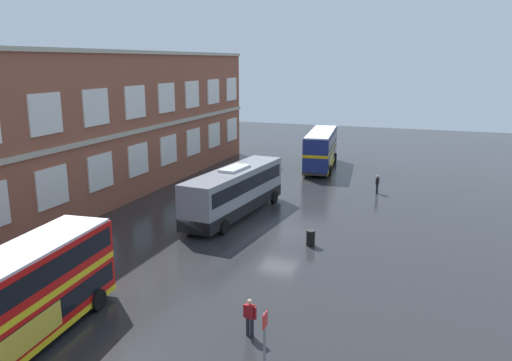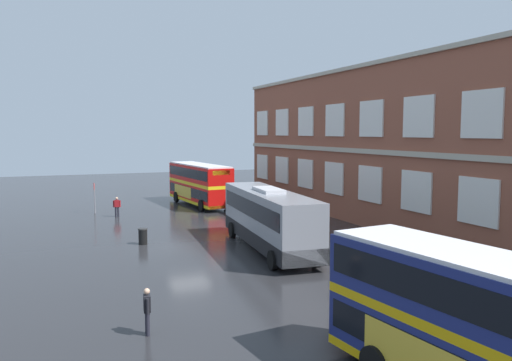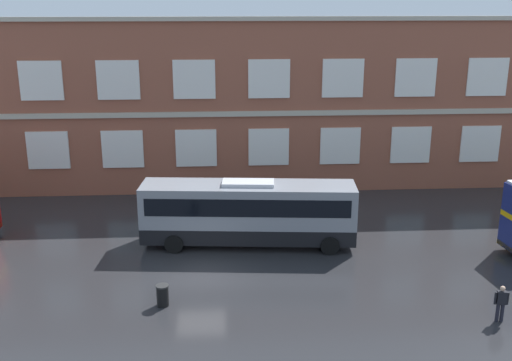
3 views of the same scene
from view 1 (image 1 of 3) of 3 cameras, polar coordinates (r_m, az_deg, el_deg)
ground_plane at (r=35.87m, az=-0.51°, el=-5.51°), size 120.00×120.00×0.00m
brick_terminal_building at (r=44.19m, az=-19.43°, el=5.35°), size 51.38×8.19×12.37m
double_decker_near at (r=23.11m, az=-25.38°, el=-12.09°), size 11.19×3.64×4.07m
double_decker_middle at (r=56.15m, az=7.27°, el=3.52°), size 11.23×3.88×4.07m
touring_coach at (r=38.51m, az=-2.38°, el=-1.24°), size 12.18×3.74×3.80m
waiting_passenger at (r=22.50m, az=-0.69°, el=-14.88°), size 0.28×0.64×1.70m
second_passenger at (r=46.51m, az=13.40°, el=-0.30°), size 0.64×0.28×1.70m
bus_stand_flag at (r=19.46m, az=0.98°, el=-17.36°), size 0.44×0.10×2.70m
station_litter_bin at (r=32.92m, az=6.12°, el=-6.38°), size 0.60×0.60×1.03m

